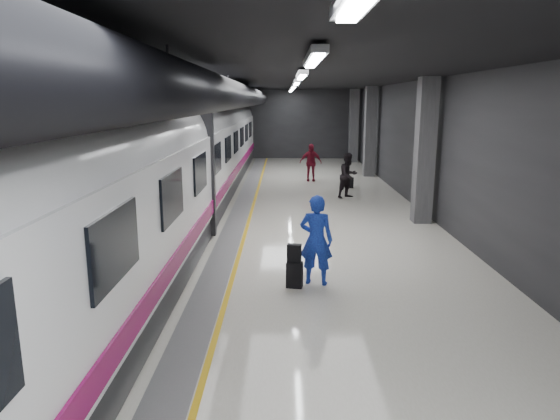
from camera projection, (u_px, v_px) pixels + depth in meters
ground at (278, 238)px, 14.02m from camera, size 40.00×40.00×0.00m
platform_hall at (268, 110)px, 14.19m from camera, size 10.02×40.02×4.51m
train at (159, 165)px, 13.59m from camera, size 3.05×38.00×4.05m
traveler_main at (316, 240)px, 10.37m from camera, size 0.78×0.60×1.91m
suitcase_main at (295, 275)px, 10.30m from camera, size 0.36×0.27×0.54m
shoulder_bag at (294, 253)px, 10.23m from camera, size 0.31×0.20×0.38m
traveler_far_a at (348, 175)px, 19.72m from camera, size 1.11×1.07×1.80m
traveler_far_b at (311, 162)px, 23.90m from camera, size 1.05×0.46×1.78m
suitcase_far at (350, 183)px, 22.09m from camera, size 0.34×0.25×0.47m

